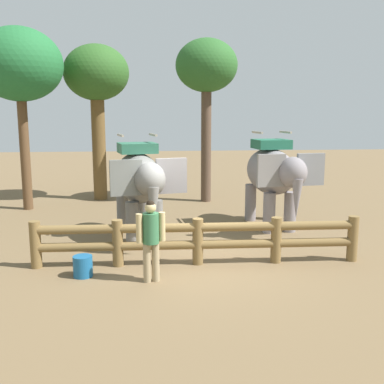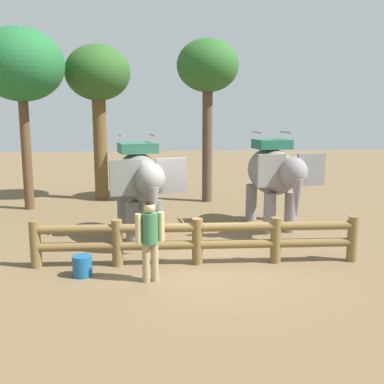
{
  "view_description": "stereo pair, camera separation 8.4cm",
  "coord_description": "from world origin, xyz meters",
  "px_view_note": "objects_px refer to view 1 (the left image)",
  "views": [
    {
      "loc": [
        -1.02,
        -9.96,
        3.38
      ],
      "look_at": [
        0.0,
        1.16,
        1.4
      ],
      "focal_mm": 42.11,
      "sensor_mm": 36.0,
      "label": 1
    },
    {
      "loc": [
        -0.94,
        -9.96,
        3.38
      ],
      "look_at": [
        0.0,
        1.16,
        1.4
      ],
      "focal_mm": 42.11,
      "sensor_mm": 36.0,
      "label": 2
    }
  ],
  "objects_px": {
    "log_fence": "(198,238)",
    "feed_bucket": "(83,266)",
    "tree_back_center": "(206,70)",
    "tree_far_right": "(19,66)",
    "elephant_near_left": "(140,181)",
    "elephant_center": "(273,174)",
    "tree_far_left": "(97,79)",
    "tourist_woman_in_black": "(151,235)"
  },
  "relations": [
    {
      "from": "log_fence",
      "to": "feed_bucket",
      "type": "bearing_deg",
      "value": -167.14
    },
    {
      "from": "log_fence",
      "to": "tree_back_center",
      "type": "bearing_deg",
      "value": 81.61
    },
    {
      "from": "log_fence",
      "to": "tree_far_right",
      "type": "distance_m",
      "value": 9.38
    },
    {
      "from": "elephant_near_left",
      "to": "elephant_center",
      "type": "distance_m",
      "value": 3.96
    },
    {
      "from": "elephant_center",
      "to": "tree_far_right",
      "type": "distance_m",
      "value": 9.18
    },
    {
      "from": "log_fence",
      "to": "elephant_center",
      "type": "xyz_separation_m",
      "value": [
        2.54,
        3.08,
        0.99
      ]
    },
    {
      "from": "log_fence",
      "to": "elephant_near_left",
      "type": "relative_size",
      "value": 2.19
    },
    {
      "from": "tree_far_left",
      "to": "tree_back_center",
      "type": "distance_m",
      "value": 4.17
    },
    {
      "from": "tree_back_center",
      "to": "feed_bucket",
      "type": "relative_size",
      "value": 13.7
    },
    {
      "from": "elephant_center",
      "to": "elephant_near_left",
      "type": "bearing_deg",
      "value": -167.33
    },
    {
      "from": "tourist_woman_in_black",
      "to": "feed_bucket",
      "type": "xyz_separation_m",
      "value": [
        -1.42,
        0.41,
        -0.75
      ]
    },
    {
      "from": "log_fence",
      "to": "tourist_woman_in_black",
      "type": "xyz_separation_m",
      "value": [
        -1.04,
        -0.97,
        0.36
      ]
    },
    {
      "from": "elephant_near_left",
      "to": "tree_far_left",
      "type": "distance_m",
      "value": 6.77
    },
    {
      "from": "log_fence",
      "to": "elephant_near_left",
      "type": "bearing_deg",
      "value": 121.0
    },
    {
      "from": "tourist_woman_in_black",
      "to": "tree_far_left",
      "type": "bearing_deg",
      "value": 102.37
    },
    {
      "from": "tree_back_center",
      "to": "tree_far_right",
      "type": "bearing_deg",
      "value": -172.3
    },
    {
      "from": "tree_far_left",
      "to": "feed_bucket",
      "type": "height_order",
      "value": "tree_far_left"
    },
    {
      "from": "elephant_near_left",
      "to": "feed_bucket",
      "type": "distance_m",
      "value": 3.3
    },
    {
      "from": "tree_back_center",
      "to": "elephant_center",
      "type": "bearing_deg",
      "value": -70.59
    },
    {
      "from": "elephant_near_left",
      "to": "feed_bucket",
      "type": "bearing_deg",
      "value": -112.26
    },
    {
      "from": "elephant_near_left",
      "to": "tree_far_right",
      "type": "distance_m",
      "value": 6.68
    },
    {
      "from": "elephant_center",
      "to": "tree_far_left",
      "type": "bearing_deg",
      "value": 138.35
    },
    {
      "from": "elephant_center",
      "to": "feed_bucket",
      "type": "xyz_separation_m",
      "value": [
        -5.0,
        -3.65,
        -1.38
      ]
    },
    {
      "from": "log_fence",
      "to": "tree_back_center",
      "type": "xyz_separation_m",
      "value": [
        1.07,
        7.24,
        4.3
      ]
    },
    {
      "from": "elephant_near_left",
      "to": "tourist_woman_in_black",
      "type": "distance_m",
      "value": 3.26
    },
    {
      "from": "log_fence",
      "to": "elephant_near_left",
      "type": "height_order",
      "value": "elephant_near_left"
    },
    {
      "from": "elephant_center",
      "to": "feed_bucket",
      "type": "bearing_deg",
      "value": -143.91
    },
    {
      "from": "tree_far_right",
      "to": "elephant_near_left",
      "type": "bearing_deg",
      "value": -45.84
    },
    {
      "from": "tree_back_center",
      "to": "elephant_near_left",
      "type": "bearing_deg",
      "value": -115.5
    },
    {
      "from": "tourist_woman_in_black",
      "to": "tree_far_right",
      "type": "relative_size",
      "value": 0.27
    },
    {
      "from": "tree_back_center",
      "to": "feed_bucket",
      "type": "distance_m",
      "value": 9.77
    },
    {
      "from": "tourist_woman_in_black",
      "to": "feed_bucket",
      "type": "relative_size",
      "value": 3.79
    },
    {
      "from": "tree_far_right",
      "to": "tree_back_center",
      "type": "bearing_deg",
      "value": 7.7
    },
    {
      "from": "elephant_center",
      "to": "tree_back_center",
      "type": "distance_m",
      "value": 5.52
    },
    {
      "from": "log_fence",
      "to": "tourist_woman_in_black",
      "type": "bearing_deg",
      "value": -137.05
    },
    {
      "from": "elephant_center",
      "to": "feed_bucket",
      "type": "relative_size",
      "value": 7.59
    },
    {
      "from": "tree_back_center",
      "to": "tree_far_right",
      "type": "distance_m",
      "value": 6.5
    },
    {
      "from": "elephant_near_left",
      "to": "tree_far_right",
      "type": "height_order",
      "value": "tree_far_right"
    },
    {
      "from": "log_fence",
      "to": "feed_bucket",
      "type": "distance_m",
      "value": 2.56
    },
    {
      "from": "tree_far_left",
      "to": "feed_bucket",
      "type": "bearing_deg",
      "value": -86.35
    },
    {
      "from": "elephant_center",
      "to": "feed_bucket",
      "type": "height_order",
      "value": "elephant_center"
    },
    {
      "from": "elephant_near_left",
      "to": "tree_far_left",
      "type": "relative_size",
      "value": 0.57
    }
  ]
}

